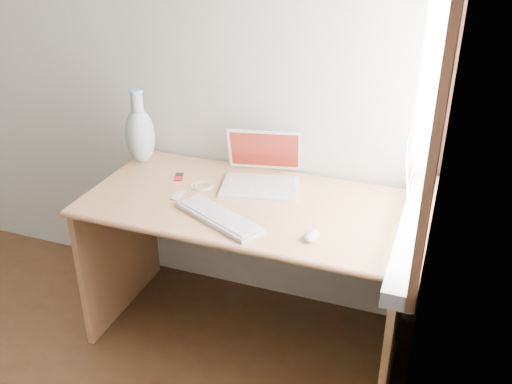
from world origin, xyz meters
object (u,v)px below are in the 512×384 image
(vase, at_px, (140,134))
(desk, at_px, (254,233))
(external_keyboard, at_px, (219,217))
(laptop, at_px, (263,174))

(vase, bearing_deg, desk, -11.11)
(external_keyboard, distance_m, vase, 0.73)
(laptop, xyz_separation_m, vase, (-0.65, 0.03, 0.10))
(laptop, distance_m, external_keyboard, 0.37)
(external_keyboard, xyz_separation_m, vase, (-0.59, 0.40, 0.14))
(desk, bearing_deg, external_keyboard, -100.45)
(external_keyboard, height_order, vase, vase)
(desk, xyz_separation_m, external_keyboard, (-0.05, -0.27, 0.22))
(desk, distance_m, external_keyboard, 0.36)
(laptop, bearing_deg, desk, -110.70)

